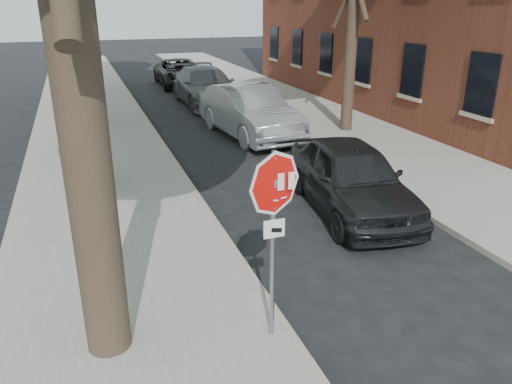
% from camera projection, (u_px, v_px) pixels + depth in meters
% --- Properties ---
extents(ground, '(120.00, 120.00, 0.00)m').
position_uv_depth(ground, '(317.00, 330.00, 7.08)').
color(ground, black).
rests_on(ground, ground).
extents(sidewalk_left, '(4.00, 55.00, 0.12)m').
position_uv_depth(sidewalk_left, '(94.00, 138.00, 16.84)').
color(sidewalk_left, gray).
rests_on(sidewalk_left, ground).
extents(sidewalk_right, '(4.00, 55.00, 0.12)m').
position_uv_depth(sidewalk_right, '(320.00, 119.00, 19.49)').
color(sidewalk_right, gray).
rests_on(sidewalk_right, ground).
extents(curb_left, '(0.12, 55.00, 0.13)m').
position_uv_depth(curb_left, '(155.00, 133.00, 17.48)').
color(curb_left, '#9E9384').
rests_on(curb_left, ground).
extents(curb_right, '(0.12, 55.00, 0.13)m').
position_uv_depth(curb_right, '(272.00, 123.00, 18.85)').
color(curb_right, '#9E9384').
rests_on(curb_right, ground).
extents(stop_sign, '(0.76, 0.34, 2.61)m').
position_uv_depth(stop_sign, '(274.00, 211.00, 6.14)').
color(stop_sign, gray).
rests_on(stop_sign, sidewalk_left).
extents(car_a, '(2.39, 4.74, 1.55)m').
position_uv_depth(car_a, '(351.00, 177.00, 10.89)').
color(car_a, black).
rests_on(car_a, ground).
extents(car_b, '(2.34, 5.36, 1.71)m').
position_uv_depth(car_b, '(249.00, 112.00, 16.95)').
color(car_b, gray).
rests_on(car_b, ground).
extents(car_c, '(2.34, 5.64, 1.63)m').
position_uv_depth(car_c, '(206.00, 87.00, 22.23)').
color(car_c, '#4D4D52').
rests_on(car_c, ground).
extents(car_d, '(2.47, 5.20, 1.43)m').
position_uv_depth(car_d, '(181.00, 73.00, 27.28)').
color(car_d, black).
rests_on(car_d, ground).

